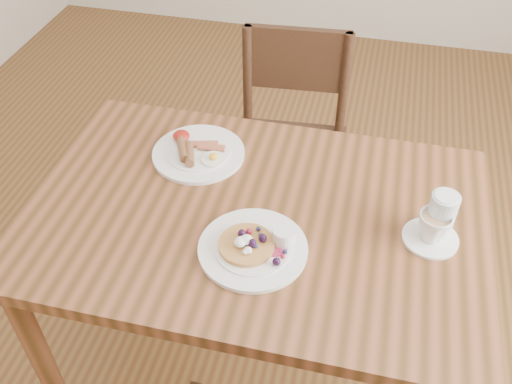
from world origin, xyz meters
TOP-DOWN VIEW (x-y plane):
  - ground at (0.00, 0.00)m, footprint 5.00×5.00m
  - dining_table at (0.00, 0.00)m, footprint 1.20×0.80m
  - chair_far at (-0.03, 0.65)m, footprint 0.45×0.45m
  - pancake_plate at (0.03, -0.13)m, footprint 0.27×0.27m
  - breakfast_plate at (-0.22, 0.19)m, footprint 0.27×0.27m
  - teacup_saucer at (0.45, 0.00)m, footprint 0.14×0.14m
  - water_glass at (0.46, 0.03)m, footprint 0.07×0.07m

SIDE VIEW (x-z plane):
  - ground at x=0.00m, z-range 0.00..0.00m
  - chair_far at x=-0.03m, z-range 0.05..0.93m
  - dining_table at x=0.00m, z-range 0.28..1.03m
  - breakfast_plate at x=-0.22m, z-range 0.74..0.78m
  - pancake_plate at x=0.03m, z-range 0.74..0.79m
  - teacup_saucer at x=0.45m, z-range 0.75..0.83m
  - water_glass at x=0.46m, z-range 0.75..0.88m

